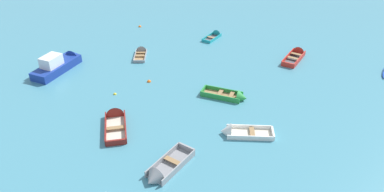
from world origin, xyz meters
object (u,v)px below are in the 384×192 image
(rowboat_white_near_left, at_px, (235,132))
(mooring_buoy_trailing, at_px, (115,94))
(rowboat_maroon_back_row_right, at_px, (115,119))
(rowboat_red_distant_center, at_px, (297,55))
(rowboat_grey_near_right, at_px, (141,52))
(rowboat_green_midfield_right, at_px, (233,96))
(mooring_buoy_between_boats_left, at_px, (140,27))
(motor_launch_deep_blue_near_camera, at_px, (60,64))
(mooring_buoy_midfield, at_px, (149,82))
(rowboat_grey_back_row_left, at_px, (161,173))
(rowboat_turquoise_cluster_outer, at_px, (215,35))

(rowboat_white_near_left, relative_size, mooring_buoy_trailing, 14.42)
(rowboat_maroon_back_row_right, distance_m, rowboat_red_distant_center, 21.02)
(rowboat_grey_near_right, bearing_deg, mooring_buoy_trailing, -109.29)
(rowboat_green_midfield_right, height_order, rowboat_red_distant_center, rowboat_red_distant_center)
(mooring_buoy_trailing, bearing_deg, rowboat_green_midfield_right, -14.49)
(rowboat_grey_near_right, height_order, mooring_buoy_between_boats_left, rowboat_grey_near_right)
(motor_launch_deep_blue_near_camera, height_order, rowboat_grey_near_right, motor_launch_deep_blue_near_camera)
(motor_launch_deep_blue_near_camera, bearing_deg, rowboat_maroon_back_row_right, -62.06)
(motor_launch_deep_blue_near_camera, height_order, mooring_buoy_between_boats_left, motor_launch_deep_blue_near_camera)
(mooring_buoy_trailing, bearing_deg, mooring_buoy_between_boats_left, 78.78)
(mooring_buoy_between_boats_left, bearing_deg, mooring_buoy_midfield, -90.24)
(rowboat_grey_back_row_left, relative_size, mooring_buoy_midfield, 10.23)
(rowboat_green_midfield_right, xyz_separation_m, rowboat_white_near_left, (-1.25, -4.93, -0.03))
(rowboat_green_midfield_right, xyz_separation_m, rowboat_grey_near_right, (-7.23, 10.88, -0.07))
(rowboat_maroon_back_row_right, xyz_separation_m, rowboat_red_distant_center, (19.21, 8.54, 0.01))
(rowboat_green_midfield_right, height_order, rowboat_turquoise_cluster_outer, rowboat_green_midfield_right)
(rowboat_grey_back_row_left, height_order, motor_launch_deep_blue_near_camera, motor_launch_deep_blue_near_camera)
(rowboat_grey_near_right, relative_size, mooring_buoy_trailing, 11.88)
(rowboat_grey_near_right, xyz_separation_m, mooring_buoy_trailing, (-2.89, -8.26, -0.14))
(rowboat_grey_near_right, relative_size, mooring_buoy_midfield, 8.93)
(rowboat_grey_back_row_left, bearing_deg, rowboat_white_near_left, 29.34)
(rowboat_red_distant_center, distance_m, mooring_buoy_between_boats_left, 19.97)
(mooring_buoy_between_boats_left, bearing_deg, rowboat_grey_back_row_left, -90.73)
(rowboat_green_midfield_right, bearing_deg, rowboat_grey_back_row_left, -131.07)
(rowboat_turquoise_cluster_outer, height_order, mooring_buoy_trailing, rowboat_turquoise_cluster_outer)
(rowboat_grey_near_right, height_order, mooring_buoy_midfield, rowboat_grey_near_right)
(rowboat_green_midfield_right, relative_size, motor_launch_deep_blue_near_camera, 0.69)
(rowboat_grey_near_right, bearing_deg, mooring_buoy_midfield, -87.46)
(rowboat_maroon_back_row_right, bearing_deg, rowboat_red_distant_center, 23.97)
(rowboat_maroon_back_row_right, height_order, motor_launch_deep_blue_near_camera, motor_launch_deep_blue_near_camera)
(rowboat_turquoise_cluster_outer, xyz_separation_m, mooring_buoy_midfield, (-8.81, -9.75, -0.15))
(motor_launch_deep_blue_near_camera, xyz_separation_m, mooring_buoy_midfield, (8.52, -4.26, -0.61))
(rowboat_grey_back_row_left, relative_size, motor_launch_deep_blue_near_camera, 0.66)
(rowboat_green_midfield_right, bearing_deg, rowboat_red_distant_center, 37.62)
(rowboat_turquoise_cluster_outer, relative_size, mooring_buoy_midfield, 7.89)
(rowboat_green_midfield_right, height_order, mooring_buoy_trailing, rowboat_green_midfield_right)
(rowboat_turquoise_cluster_outer, bearing_deg, rowboat_white_near_left, -99.29)
(mooring_buoy_trailing, bearing_deg, rowboat_grey_back_row_left, -75.13)
(rowboat_red_distant_center, height_order, rowboat_white_near_left, rowboat_red_distant_center)
(rowboat_white_near_left, bearing_deg, mooring_buoy_trailing, 139.62)
(rowboat_red_distant_center, bearing_deg, rowboat_grey_near_right, 166.69)
(rowboat_white_near_left, bearing_deg, mooring_buoy_between_boats_left, 103.25)
(rowboat_maroon_back_row_right, bearing_deg, rowboat_turquoise_cluster_outer, 52.53)
(rowboat_grey_back_row_left, relative_size, rowboat_white_near_left, 0.94)
(rowboat_grey_back_row_left, relative_size, rowboat_grey_near_right, 1.15)
(rowboat_grey_near_right, distance_m, mooring_buoy_between_boats_left, 8.11)
(rowboat_maroon_back_row_right, relative_size, motor_launch_deep_blue_near_camera, 0.74)
(mooring_buoy_between_boats_left, bearing_deg, mooring_buoy_trailing, -101.22)
(rowboat_grey_back_row_left, distance_m, rowboat_turquoise_cluster_outer, 24.16)
(rowboat_grey_near_right, bearing_deg, rowboat_white_near_left, -69.27)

